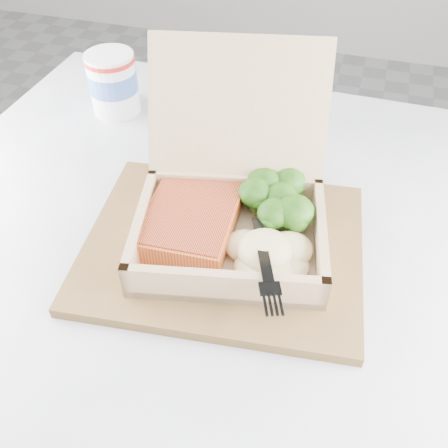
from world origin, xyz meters
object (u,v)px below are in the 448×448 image
(paper_cup, at_px, (113,81))
(takeout_container, at_px, (233,194))
(serving_tray, at_px, (223,246))
(cafe_table, at_px, (214,345))

(paper_cup, bearing_deg, takeout_container, -40.01)
(serving_tray, bearing_deg, takeout_container, 87.99)
(serving_tray, xyz_separation_m, takeout_container, (0.00, 0.03, 0.05))
(takeout_container, height_order, paper_cup, takeout_container)
(takeout_container, xyz_separation_m, paper_cup, (-0.26, 0.22, -0.01))
(cafe_table, distance_m, takeout_container, 0.26)
(cafe_table, height_order, paper_cup, paper_cup)
(takeout_container, distance_m, paper_cup, 0.34)
(serving_tray, height_order, paper_cup, paper_cup)
(serving_tray, distance_m, paper_cup, 0.36)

